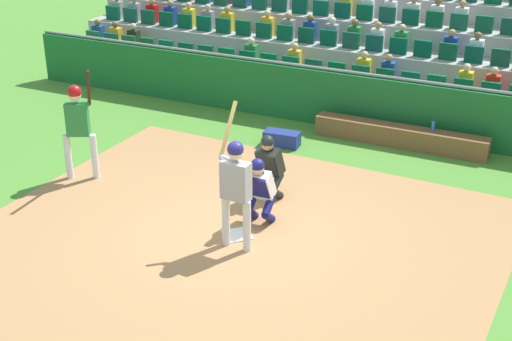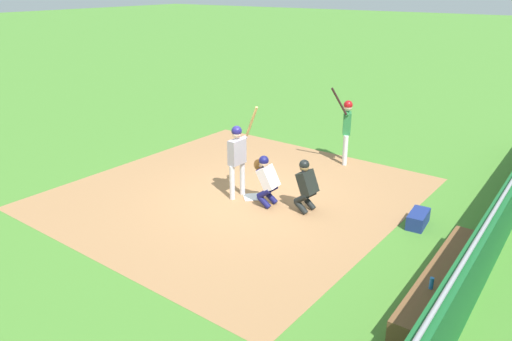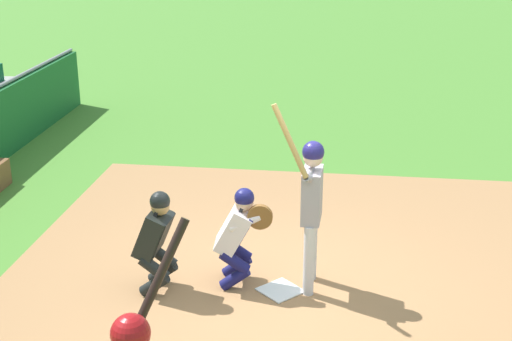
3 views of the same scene
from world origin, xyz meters
TOP-DOWN VIEW (x-y plane):
  - ground_plane at (0.00, 0.00)m, footprint 160.00×160.00m
  - infield_dirt_patch at (0.00, 0.50)m, footprint 8.75×8.33m
  - home_plate_marker at (0.00, 0.00)m, footprint 0.62×0.62m
  - batter_at_plate at (-0.16, 0.34)m, footprint 0.59×0.60m
  - catcher_crouching at (-0.15, -0.52)m, footprint 0.48×0.72m
  - home_plate_umpire at (0.09, -1.47)m, footprint 0.49×0.49m
  - dugout_wall at (0.00, -5.54)m, footprint 17.19×0.24m
  - dugout_bench at (-1.38, -4.99)m, footprint 3.74×0.40m
  - water_bottle_on_bench at (-2.05, -5.05)m, footprint 0.07×0.07m
  - equipment_duffel_bag at (0.90, -3.90)m, footprint 0.79×0.42m
  - on_deck_batter at (3.72, -0.72)m, footprint 0.93×0.50m
  - bleacher_stand at (0.01, -10.22)m, footprint 18.24×5.13m

SIDE VIEW (x-z plane):
  - ground_plane at x=0.00m, z-range 0.00..0.00m
  - infield_dirt_patch at x=0.00m, z-range 0.00..0.01m
  - home_plate_marker at x=0.00m, z-range 0.01..0.02m
  - equipment_duffel_bag at x=0.90m, z-range 0.00..0.32m
  - dugout_bench at x=-1.38m, z-range 0.00..0.44m
  - water_bottle_on_bench at x=-2.05m, z-range 0.44..0.64m
  - dugout_wall at x=0.00m, z-range -0.03..1.32m
  - home_plate_umpire at x=0.09m, z-range 0.06..1.35m
  - catcher_crouching at x=-0.15m, z-range 0.07..1.34m
  - bleacher_stand at x=0.01m, z-range -0.67..2.67m
  - batter_at_plate at x=-0.16m, z-range 0.00..2.34m
  - on_deck_batter at x=3.72m, z-range 0.02..2.36m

